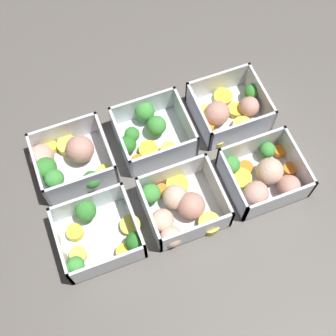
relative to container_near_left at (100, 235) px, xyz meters
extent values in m
plane|color=#56514C|center=(0.15, 0.08, -0.02)|extent=(4.00, 4.00, 0.00)
cube|color=silver|center=(0.00, 0.00, -0.02)|extent=(0.13, 0.12, 0.00)
cube|color=silver|center=(0.00, -0.06, 0.01)|extent=(0.13, 0.01, 0.06)
cube|color=silver|center=(0.00, 0.06, 0.01)|extent=(0.13, 0.00, 0.06)
cube|color=silver|center=(-0.06, 0.00, 0.01)|extent=(0.01, 0.12, 0.06)
cube|color=silver|center=(0.06, 0.00, 0.01)|extent=(0.01, 0.12, 0.06)
cylinder|color=#519448|center=(-0.05, -0.04, -0.01)|extent=(0.01, 0.01, 0.02)
sphere|color=#42933D|center=(-0.05, -0.04, 0.01)|extent=(0.03, 0.03, 0.03)
cylinder|color=yellow|center=(0.03, -0.04, -0.01)|extent=(0.04, 0.04, 0.02)
cylinder|color=yellow|center=(-0.04, 0.02, -0.01)|extent=(0.03, 0.03, 0.02)
cylinder|color=#49883F|center=(-0.01, 0.05, -0.01)|extent=(0.01, 0.01, 0.01)
sphere|color=#388433|center=(-0.01, 0.05, 0.01)|extent=(0.04, 0.04, 0.04)
cylinder|color=#DBC647|center=(-0.04, -0.02, -0.01)|extent=(0.03, 0.03, 0.01)
cylinder|color=#DBC647|center=(0.05, 0.00, -0.01)|extent=(0.05, 0.05, 0.01)
cylinder|color=#407A37|center=(0.05, -0.03, -0.01)|extent=(0.01, 0.01, 0.02)
sphere|color=#2D7228|center=(0.05, -0.03, 0.01)|extent=(0.03, 0.03, 0.03)
cube|color=silver|center=(0.15, 0.00, -0.02)|extent=(0.13, 0.12, 0.00)
cube|color=silver|center=(0.15, -0.06, 0.01)|extent=(0.13, 0.01, 0.06)
cube|color=silver|center=(0.15, 0.06, 0.01)|extent=(0.13, 0.00, 0.06)
cube|color=silver|center=(0.09, 0.00, 0.01)|extent=(0.01, 0.12, 0.06)
cube|color=silver|center=(0.21, 0.00, 0.01)|extent=(0.01, 0.12, 0.06)
sphere|color=tan|center=(0.16, -0.01, 0.01)|extent=(0.06, 0.06, 0.05)
sphere|color=beige|center=(0.14, 0.02, 0.00)|extent=(0.05, 0.05, 0.04)
sphere|color=beige|center=(0.11, -0.05, 0.00)|extent=(0.05, 0.05, 0.04)
cylinder|color=#DBC647|center=(0.18, -0.05, -0.01)|extent=(0.05, 0.05, 0.02)
cylinder|color=orange|center=(0.13, 0.04, -0.01)|extent=(0.03, 0.03, 0.01)
cylinder|color=#519448|center=(0.11, 0.04, -0.01)|extent=(0.01, 0.01, 0.01)
sphere|color=#42933D|center=(0.11, 0.04, 0.01)|extent=(0.03, 0.03, 0.03)
cylinder|color=yellow|center=(0.16, 0.04, -0.01)|extent=(0.06, 0.06, 0.01)
sphere|color=beige|center=(0.11, -0.01, 0.00)|extent=(0.05, 0.05, 0.04)
cube|color=silver|center=(0.30, 0.00, -0.02)|extent=(0.13, 0.12, 0.00)
cube|color=silver|center=(0.30, -0.06, 0.01)|extent=(0.13, 0.01, 0.06)
cube|color=silver|center=(0.30, 0.06, 0.01)|extent=(0.13, 0.00, 0.06)
cube|color=silver|center=(0.24, 0.00, 0.01)|extent=(0.01, 0.12, 0.06)
cube|color=silver|center=(0.37, 0.00, 0.01)|extent=(0.01, 0.12, 0.06)
sphere|color=#D19E8C|center=(0.28, -0.03, 0.00)|extent=(0.05, 0.05, 0.04)
cylinder|color=orange|center=(0.36, 0.04, -0.01)|extent=(0.03, 0.03, 0.01)
cylinder|color=yellow|center=(0.27, 0.01, -0.01)|extent=(0.05, 0.05, 0.02)
cylinder|color=orange|center=(0.29, 0.03, -0.01)|extent=(0.03, 0.03, 0.01)
sphere|color=beige|center=(0.32, 0.00, 0.01)|extent=(0.06, 0.06, 0.05)
cylinder|color=#519448|center=(0.33, 0.04, -0.01)|extent=(0.01, 0.01, 0.01)
sphere|color=#42933D|center=(0.33, 0.04, 0.01)|extent=(0.03, 0.03, 0.03)
cylinder|color=orange|center=(0.36, 0.00, -0.01)|extent=(0.03, 0.03, 0.01)
sphere|color=tan|center=(0.34, -0.04, 0.00)|extent=(0.06, 0.06, 0.04)
cylinder|color=#519448|center=(0.26, 0.04, -0.01)|extent=(0.01, 0.01, 0.02)
sphere|color=#42933D|center=(0.26, 0.04, 0.01)|extent=(0.03, 0.03, 0.03)
cube|color=silver|center=(0.00, 0.15, -0.02)|extent=(0.13, 0.12, 0.00)
cube|color=silver|center=(0.00, 0.09, 0.01)|extent=(0.13, 0.00, 0.06)
cube|color=silver|center=(0.00, 0.21, 0.01)|extent=(0.13, 0.01, 0.06)
cube|color=silver|center=(-0.06, 0.15, 0.01)|extent=(0.01, 0.12, 0.06)
cube|color=silver|center=(0.06, 0.15, 0.01)|extent=(0.01, 0.12, 0.06)
sphere|color=#D19E8C|center=(-0.05, 0.18, 0.00)|extent=(0.06, 0.06, 0.04)
cylinder|color=#49883F|center=(0.02, 0.10, -0.01)|extent=(0.01, 0.01, 0.01)
sphere|color=#388433|center=(0.02, 0.10, 0.00)|extent=(0.03, 0.03, 0.03)
cylinder|color=#DBC647|center=(0.00, 0.19, -0.01)|extent=(0.05, 0.05, 0.02)
cylinder|color=#DBC647|center=(0.04, 0.11, -0.01)|extent=(0.03, 0.03, 0.01)
cylinder|color=#519448|center=(-0.04, 0.12, -0.01)|extent=(0.01, 0.01, 0.01)
sphere|color=#42933D|center=(-0.04, 0.12, 0.01)|extent=(0.03, 0.03, 0.03)
sphere|color=tan|center=(0.01, 0.16, 0.01)|extent=(0.07, 0.07, 0.05)
cylinder|color=yellow|center=(-0.04, 0.20, -0.01)|extent=(0.03, 0.03, 0.01)
cylinder|color=#49883F|center=(-0.05, 0.15, -0.01)|extent=(0.01, 0.01, 0.01)
sphere|color=#388433|center=(-0.05, 0.15, 0.01)|extent=(0.04, 0.04, 0.04)
cube|color=silver|center=(0.15, 0.15, -0.02)|extent=(0.13, 0.12, 0.00)
cube|color=silver|center=(0.15, 0.09, 0.01)|extent=(0.13, 0.00, 0.06)
cube|color=silver|center=(0.15, 0.21, 0.01)|extent=(0.13, 0.01, 0.06)
cube|color=silver|center=(0.09, 0.15, 0.01)|extent=(0.01, 0.12, 0.06)
cube|color=silver|center=(0.21, 0.15, 0.01)|extent=(0.01, 0.12, 0.06)
cylinder|color=#DBC647|center=(0.17, 0.11, -0.01)|extent=(0.03, 0.03, 0.02)
cylinder|color=#49883F|center=(0.11, 0.16, -0.01)|extent=(0.01, 0.01, 0.01)
sphere|color=#388433|center=(0.11, 0.16, 0.01)|extent=(0.03, 0.03, 0.03)
cylinder|color=orange|center=(0.11, 0.11, -0.01)|extent=(0.03, 0.03, 0.01)
cylinder|color=yellow|center=(0.13, 0.13, -0.01)|extent=(0.04, 0.04, 0.01)
cylinder|color=#519448|center=(0.15, 0.20, -0.01)|extent=(0.01, 0.01, 0.01)
sphere|color=#42933D|center=(0.15, 0.20, 0.01)|extent=(0.04, 0.04, 0.04)
cylinder|color=#407A37|center=(0.10, 0.14, -0.01)|extent=(0.01, 0.01, 0.01)
sphere|color=#2D7228|center=(0.10, 0.14, 0.00)|extent=(0.03, 0.03, 0.03)
cylinder|color=#519448|center=(0.16, 0.16, -0.01)|extent=(0.01, 0.01, 0.01)
sphere|color=#42933D|center=(0.16, 0.16, 0.01)|extent=(0.04, 0.04, 0.04)
cube|color=silver|center=(0.30, 0.15, -0.02)|extent=(0.13, 0.12, 0.00)
cube|color=silver|center=(0.30, 0.09, 0.01)|extent=(0.13, 0.00, 0.06)
cube|color=silver|center=(0.30, 0.21, 0.01)|extent=(0.13, 0.01, 0.06)
cube|color=silver|center=(0.24, 0.15, 0.01)|extent=(0.01, 0.12, 0.06)
cube|color=silver|center=(0.37, 0.15, 0.01)|extent=(0.01, 0.12, 0.06)
cylinder|color=#DBC647|center=(0.26, 0.16, -0.01)|extent=(0.04, 0.04, 0.02)
cylinder|color=#DBC647|center=(0.26, 0.10, -0.01)|extent=(0.04, 0.04, 0.01)
cylinder|color=yellow|center=(0.32, 0.15, -0.01)|extent=(0.04, 0.04, 0.01)
cylinder|color=#DBC647|center=(0.32, 0.11, -0.01)|extent=(0.05, 0.05, 0.01)
sphere|color=tan|center=(0.34, 0.14, 0.00)|extent=(0.04, 0.04, 0.04)
cylinder|color=yellow|center=(0.31, 0.19, -0.01)|extent=(0.05, 0.05, 0.01)
sphere|color=tan|center=(0.28, 0.15, 0.00)|extent=(0.07, 0.07, 0.05)
cylinder|color=#49883F|center=(0.36, 0.17, -0.01)|extent=(0.01, 0.01, 0.01)
sphere|color=#388433|center=(0.36, 0.17, 0.00)|extent=(0.03, 0.03, 0.03)
cylinder|color=orange|center=(0.25, 0.13, -0.01)|extent=(0.04, 0.04, 0.02)
camera|label=1|loc=(0.02, -0.26, 0.76)|focal=50.00mm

